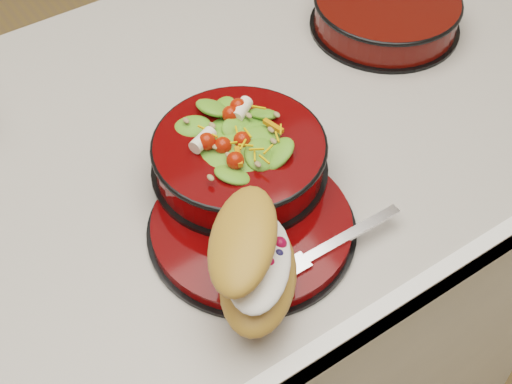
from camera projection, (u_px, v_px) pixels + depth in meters
island_counter at (213, 307)px, 1.32m from camera, size 1.24×0.74×0.90m
dinner_plate at (253, 225)px, 0.87m from camera, size 0.26×0.26×0.02m
salad_bowl at (239, 151)px, 0.89m from camera, size 0.23×0.23×0.09m
croissant at (255, 260)px, 0.76m from camera, size 0.16×0.18×0.09m
fork at (334, 244)px, 0.83m from camera, size 0.18×0.02×0.00m
extra_bowl at (386, 11)px, 1.13m from camera, size 0.24×0.24×0.05m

